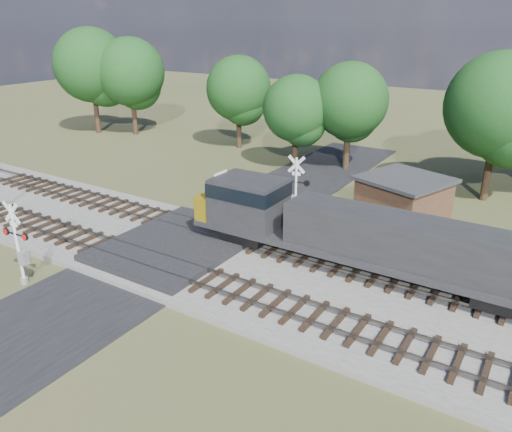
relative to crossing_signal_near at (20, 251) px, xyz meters
The scene contains 10 objects.
ground 7.96m from the crossing_signal_near, 58.92° to the left, with size 160.00×160.00×0.00m, color #404A27.
ballast_bed 15.80m from the crossing_signal_near, 27.01° to the left, with size 140.00×10.00×0.30m, color gray.
road 7.95m from the crossing_signal_near, 58.92° to the left, with size 7.00×60.00×0.08m, color black.
crossing_panel 8.32m from the crossing_signal_near, 60.73° to the left, with size 7.00×9.00×0.62m, color #262628.
track_near 8.62m from the crossing_signal_near, 33.06° to the left, with size 140.00×2.60×0.33m.
track_far 12.07m from the crossing_signal_near, 53.53° to the left, with size 140.00×2.60×0.33m.
crossing_signal_near is the anchor object (origin of this frame).
crossing_signal_far 16.36m from the crossing_signal_near, 62.26° to the left, with size 1.82×0.48×4.56m.
equipment_shed 22.38m from the crossing_signal_near, 52.03° to the left, with size 6.18×6.18×3.30m.
treeline 29.66m from the crossing_signal_near, 69.77° to the left, with size 81.99×12.05×11.81m.
Camera 1 is at (17.83, -19.21, 12.56)m, focal length 35.00 mm.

